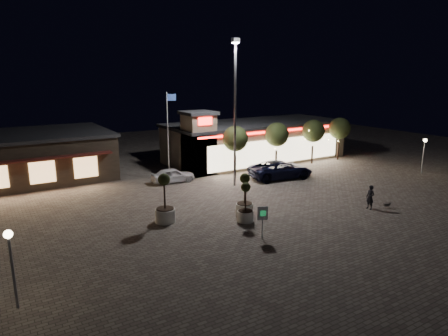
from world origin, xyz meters
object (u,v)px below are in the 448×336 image
planter_left (165,207)px  valet_sign (263,216)px  planter_mid (245,209)px  white_sedan (173,175)px  pickup_truck (281,169)px  pedestrian (370,197)px

planter_left → valet_sign: 6.68m
planter_mid → white_sedan: bearing=90.1°
planter_mid → pickup_truck: bearing=39.4°
pedestrian → valet_sign: valet_sign is taller
pedestrian → planter_mid: (-9.09, 2.65, -0.05)m
pickup_truck → valet_sign: valet_sign is taller
pickup_truck → planter_left: bearing=119.4°
white_sedan → planter_left: (-4.55, -8.78, 0.36)m
planter_left → valet_sign: (3.94, -5.38, 0.33)m
white_sedan → planter_left: planter_left is taller
planter_left → planter_mid: size_ratio=1.23×
pickup_truck → white_sedan: pickup_truck is taller
pedestrian → planter_left: planter_left is taller
planter_left → valet_sign: bearing=-53.8°
planter_left → planter_mid: (4.57, -2.69, -0.19)m
pickup_truck → planter_mid: bearing=139.4°
pickup_truck → planter_left: (-13.75, -4.84, 0.18)m
pedestrian → valet_sign: size_ratio=0.92×
pickup_truck → planter_left: 14.58m
planter_left → planter_mid: bearing=-30.5°
planter_mid → valet_sign: (-0.63, -2.69, 0.52)m
valet_sign → white_sedan: bearing=87.6°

